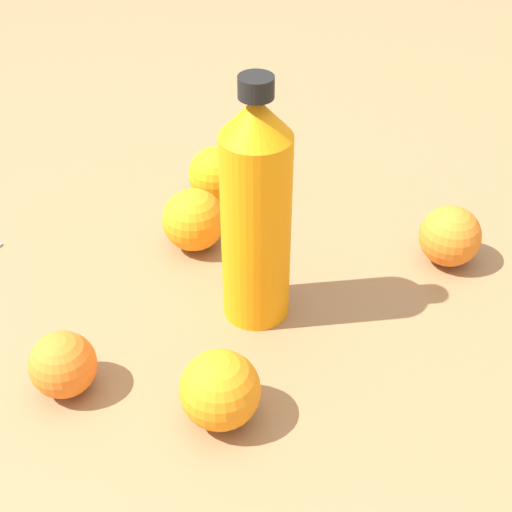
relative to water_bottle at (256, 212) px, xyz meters
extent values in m
plane|color=olive|center=(0.03, -0.02, -0.14)|extent=(2.40, 2.40, 0.00)
cylinder|color=orange|center=(0.00, 0.00, -0.02)|extent=(0.08, 0.08, 0.23)
cone|color=orange|center=(0.00, 0.00, 0.11)|extent=(0.08, 0.08, 0.04)
cylinder|color=black|center=(0.00, 0.00, 0.15)|extent=(0.04, 0.04, 0.02)
sphere|color=orange|center=(0.09, -0.12, -0.10)|extent=(0.08, 0.08, 0.08)
sphere|color=orange|center=(0.19, 0.14, -0.10)|extent=(0.07, 0.07, 0.07)
sphere|color=orange|center=(-0.24, -0.11, -0.10)|extent=(0.08, 0.08, 0.08)
sphere|color=orange|center=(0.02, 0.17, -0.10)|extent=(0.08, 0.08, 0.08)
sphere|color=orange|center=(0.07, -0.23, -0.10)|extent=(0.08, 0.08, 0.08)
camera|label=1|loc=(-0.05, 0.67, 0.46)|focal=53.11mm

